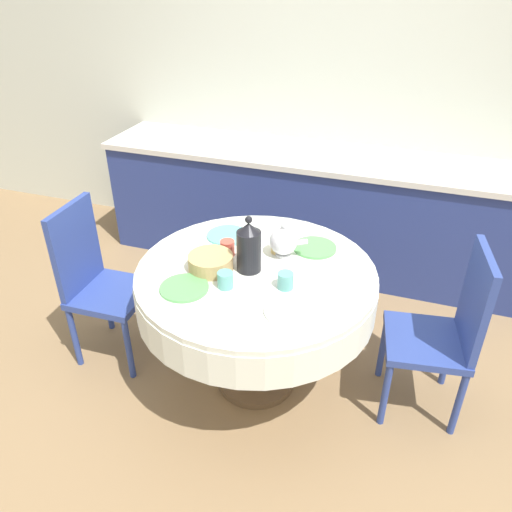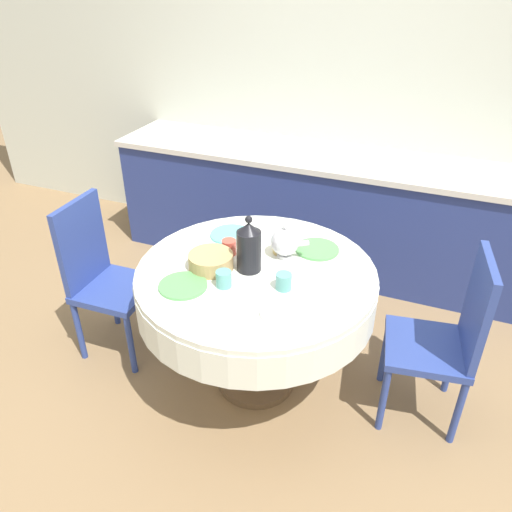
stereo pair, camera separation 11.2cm
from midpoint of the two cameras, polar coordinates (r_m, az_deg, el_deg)
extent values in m
plane|color=#8E704C|center=(2.96, 1.11, -14.04)|extent=(12.00, 12.00, 0.00)
cube|color=beige|center=(3.86, 11.27, 18.63)|extent=(7.00, 0.05, 2.60)
cube|color=navy|center=(3.83, 8.86, 4.78)|extent=(3.20, 0.60, 0.84)
cube|color=beige|center=(3.66, 9.42, 10.96)|extent=(3.24, 0.64, 0.04)
cylinder|color=brown|center=(2.95, 1.12, -13.77)|extent=(0.44, 0.44, 0.04)
cylinder|color=brown|center=(2.76, 1.18, -9.73)|extent=(0.11, 0.11, 0.51)
cylinder|color=silver|center=(2.55, 1.26, -3.86)|extent=(1.21, 1.21, 0.18)
cylinder|color=silver|center=(2.49, 1.29, -1.89)|extent=(1.20, 1.20, 0.03)
cube|color=#2D428E|center=(2.68, 20.03, -9.82)|extent=(0.46, 0.46, 0.04)
cube|color=#2D428E|center=(2.55, 25.17, -5.45)|extent=(0.09, 0.38, 0.51)
cylinder|color=#2D428E|center=(2.68, 15.54, -15.54)|extent=(0.04, 0.04, 0.41)
cylinder|color=#2D428E|center=(2.93, 15.55, -10.58)|extent=(0.04, 0.04, 0.41)
cylinder|color=#2D428E|center=(2.73, 23.20, -16.13)|extent=(0.04, 0.04, 0.41)
cylinder|color=#2D428E|center=(2.99, 22.41, -11.22)|extent=(0.04, 0.04, 0.41)
cube|color=#2D428E|center=(3.01, -14.67, -3.71)|extent=(0.41, 0.41, 0.04)
cube|color=#2D428E|center=(2.97, -18.30, 1.42)|extent=(0.05, 0.38, 0.51)
cylinder|color=#2D428E|center=(3.18, -9.75, -6.02)|extent=(0.04, 0.04, 0.41)
cylinder|color=#2D428E|center=(2.95, -13.06, -9.85)|extent=(0.04, 0.04, 0.41)
cylinder|color=#2D428E|center=(3.35, -15.06, -4.63)|extent=(0.04, 0.04, 0.41)
cylinder|color=#2D428E|center=(3.13, -18.60, -8.11)|extent=(0.04, 0.04, 0.41)
cylinder|color=#5BA85B|center=(2.37, -7.02, -3.40)|extent=(0.23, 0.23, 0.01)
cylinder|color=#5BA39E|center=(2.34, -2.35, -2.66)|extent=(0.07, 0.07, 0.08)
cylinder|color=white|center=(2.20, 4.89, -6.43)|extent=(0.23, 0.23, 0.01)
cylinder|color=#5BA39E|center=(2.33, 4.56, -2.94)|extent=(0.07, 0.07, 0.08)
cylinder|color=#60BCB7|center=(2.78, -1.71, 2.44)|extent=(0.23, 0.23, 0.01)
cylinder|color=#CC4C3D|center=(2.59, -1.87, 1.00)|extent=(0.07, 0.07, 0.08)
cylinder|color=#5BA85B|center=(2.67, 8.20, 0.76)|extent=(0.23, 0.23, 0.01)
cylinder|color=#DBB766|center=(2.61, 3.97, 1.14)|extent=(0.07, 0.07, 0.08)
cylinder|color=black|center=(2.43, 0.51, 0.56)|extent=(0.12, 0.12, 0.21)
cone|color=black|center=(2.37, 0.52, 3.26)|extent=(0.11, 0.11, 0.05)
sphere|color=black|center=(2.35, 0.52, 4.18)|extent=(0.04, 0.04, 0.04)
cylinder|color=white|center=(2.60, 4.51, 0.11)|extent=(0.08, 0.08, 0.01)
sphere|color=white|center=(2.56, 4.58, 1.63)|extent=(0.15, 0.15, 0.15)
cylinder|color=white|center=(2.54, 6.43, 1.40)|extent=(0.08, 0.03, 0.05)
sphere|color=white|center=(2.52, 4.66, 3.39)|extent=(0.03, 0.03, 0.03)
cylinder|color=tan|center=(2.48, -3.89, -0.60)|extent=(0.22, 0.22, 0.08)
camera|label=1|loc=(0.06, -88.69, 0.80)|focal=35.00mm
camera|label=2|loc=(0.06, 91.31, -0.80)|focal=35.00mm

